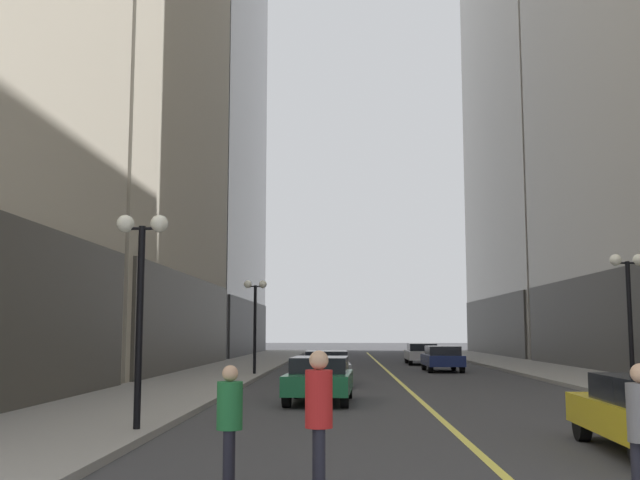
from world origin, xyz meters
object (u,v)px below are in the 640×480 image
(car_grey, at_px, (326,367))
(car_silver, at_px, (422,353))
(pedestrian_in_green_parka, at_px, (230,418))
(street_lamp_left_far, at_px, (255,306))
(car_green, at_px, (320,378))
(street_lamp_left_near, at_px, (141,272))
(street_lamp_right_mid, at_px, (629,292))
(car_navy, at_px, (442,358))
(pedestrian_in_red_jacket, at_px, (319,412))

(car_grey, xyz_separation_m, car_silver, (5.62, 19.17, 0.00))
(car_grey, bearing_deg, pedestrian_in_green_parka, -92.43)
(street_lamp_left_far, bearing_deg, car_green, -74.89)
(car_silver, bearing_deg, street_lamp_left_near, -105.08)
(car_grey, relative_size, pedestrian_in_green_parka, 2.50)
(street_lamp_left_near, xyz_separation_m, street_lamp_right_mid, (12.80, 8.20, 0.00))
(car_silver, xyz_separation_m, street_lamp_left_far, (-9.05, -13.72, 2.53))
(car_navy, relative_size, car_silver, 0.86)
(pedestrian_in_red_jacket, xyz_separation_m, street_lamp_left_far, (-3.79, 25.54, 2.18))
(car_green, relative_size, pedestrian_in_red_jacket, 2.31)
(car_silver, bearing_deg, street_lamp_left_far, -123.42)
(car_grey, bearing_deg, street_lamp_left_near, -103.38)
(car_navy, relative_size, street_lamp_left_near, 0.93)
(pedestrian_in_red_jacket, distance_m, street_lamp_left_near, 7.16)
(pedestrian_in_green_parka, bearing_deg, street_lamp_right_mid, 52.48)
(car_grey, bearing_deg, pedestrian_in_red_jacket, -88.96)
(street_lamp_right_mid, bearing_deg, car_silver, 98.40)
(street_lamp_right_mid, bearing_deg, street_lamp_left_far, 137.66)
(street_lamp_left_near, xyz_separation_m, street_lamp_left_far, (0.00, 19.87, 0.00))
(street_lamp_left_near, bearing_deg, car_silver, 74.92)
(car_green, xyz_separation_m, car_navy, (5.84, 17.48, -0.00))
(car_green, xyz_separation_m, car_silver, (5.66, 26.28, 0.00))
(car_grey, relative_size, pedestrian_in_red_jacket, 2.22)
(car_grey, bearing_deg, street_lamp_left_far, 122.13)
(car_silver, height_order, street_lamp_right_mid, street_lamp_right_mid)
(car_navy, height_order, pedestrian_in_green_parka, pedestrian_in_green_parka)
(car_green, height_order, street_lamp_left_far, street_lamp_left_far)
(car_silver, distance_m, street_lamp_right_mid, 25.78)
(car_green, height_order, car_silver, same)
(car_green, distance_m, street_lamp_left_near, 8.44)
(car_green, relative_size, car_silver, 0.88)
(car_silver, distance_m, street_lamp_left_near, 34.87)
(car_grey, distance_m, street_lamp_left_far, 6.93)
(pedestrian_in_green_parka, xyz_separation_m, street_lamp_left_far, (-2.60, 24.95, 2.32))
(car_silver, bearing_deg, car_green, -102.15)
(pedestrian_in_red_jacket, bearing_deg, car_navy, 79.88)
(car_green, bearing_deg, street_lamp_left_far, 105.11)
(car_green, distance_m, car_grey, 7.11)
(car_grey, height_order, street_lamp_left_near, street_lamp_left_near)
(street_lamp_left_far, bearing_deg, pedestrian_in_red_jacket, -81.56)
(pedestrian_in_green_parka, xyz_separation_m, street_lamp_left_near, (-2.60, 5.08, 2.32))
(car_silver, height_order, street_lamp_left_far, street_lamp_left_far)
(pedestrian_in_red_jacket, distance_m, street_lamp_left_far, 25.91)
(pedestrian_in_green_parka, xyz_separation_m, pedestrian_in_red_jacket, (1.19, -0.59, 0.14))
(car_navy, distance_m, pedestrian_in_green_parka, 30.60)
(street_lamp_left_near, bearing_deg, car_navy, 69.58)
(car_green, height_order, street_lamp_right_mid, street_lamp_right_mid)
(pedestrian_in_red_jacket, bearing_deg, street_lamp_left_near, 123.78)
(car_navy, xyz_separation_m, street_lamp_left_far, (-9.23, -4.92, 2.54))
(car_green, distance_m, pedestrian_in_red_jacket, 12.98)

